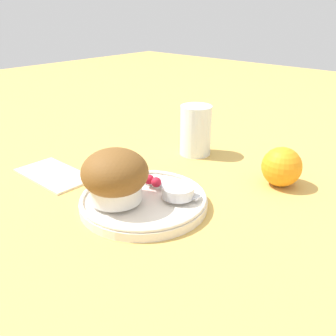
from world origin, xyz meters
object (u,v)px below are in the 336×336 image
Objects in this scene: muffin at (115,176)px; butter_knife at (161,184)px; orange_fruit at (282,167)px; juice_glass at (196,130)px.

butter_knife is at bearing 77.85° from muffin.
orange_fruit is at bearing 60.04° from muffin.
muffin reaches higher than orange_fruit.
muffin is at bearing -77.65° from juice_glass.
muffin reaches higher than butter_knife.
butter_knife is at bearing -126.73° from orange_fruit.
butter_knife is 2.22× the size of orange_fruit.
muffin is 1.45× the size of orange_fruit.
butter_knife is 0.22m from orange_fruit.
orange_fruit reaches higher than butter_knife.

